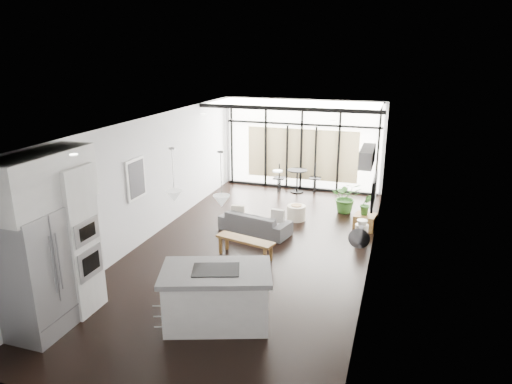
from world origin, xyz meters
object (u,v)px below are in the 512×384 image
Objects in this scene: island at (217,297)px; pouf at (296,213)px; fridge at (36,274)px; milk_can at (361,232)px; tv at (374,191)px; sofa at (255,219)px; console_bench at (245,248)px.

island is 4.97m from pouf.
milk_can is at bearing 48.20° from fridge.
milk_can is at bearing 160.00° from tv.
fridge is at bearing -113.94° from pouf.
island is at bearing 112.01° from sofa.
fridge is 5.25m from sofa.
tv is at bearing 46.43° from fridge.
fridge reaches higher than milk_can.
fridge is 6.70m from tv.
pouf is (0.53, 2.51, -0.02)m from console_bench.
console_bench is (0.23, -1.38, -0.13)m from sofa.
tv is at bearing -30.11° from pouf.
fridge is 6.60m from pouf.
tv is (1.96, -1.13, 1.11)m from pouf.
tv reaches higher than milk_can.
fridge is 1.79× the size of tv.
island is 1.32× the size of console_bench.
fridge is (-2.50, -1.02, 0.51)m from island.
console_bench is at bearing 58.54° from fridge.
tv is at bearing -167.00° from sofa.
milk_can is (2.28, 1.45, 0.08)m from console_bench.
island is 4.35m from milk_can.
tv is (2.71, -0.00, 0.96)m from sofa.
tv reaches higher than island.
fridge reaches higher than pouf.
sofa is 1.57× the size of tv.
sofa is (1.90, 4.85, -0.65)m from fridge.
fridge reaches higher than tv.
fridge is 4.09× the size of pouf.
island is 0.87× the size of fridge.
pouf is at bearing 69.14° from island.
sofa is 1.37m from pouf.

